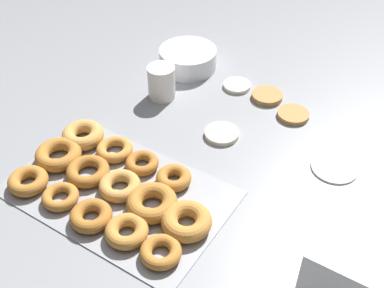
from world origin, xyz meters
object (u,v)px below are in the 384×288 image
object	(u,v)px
pancake_0	(222,134)
pancake_3	(293,115)
pancake_1	(267,96)
pancake_2	(335,167)
paper_cup	(161,82)
container_stack	(348,284)
pancake_4	(237,85)
donut_tray	(113,186)
batter_bowl	(188,59)

from	to	relation	value
pancake_0	pancake_3	size ratio (longest dim) A/B	1.04
pancake_1	pancake_2	bearing A→B (deg)	-33.39
pancake_2	pancake_3	world-z (taller)	pancake_3
paper_cup	container_stack	bearing A→B (deg)	-29.73
pancake_0	pancake_3	distance (m)	0.22
pancake_1	pancake_4	size ratio (longest dim) A/B	1.10
pancake_0	pancake_3	bearing A→B (deg)	54.54
pancake_1	pancake_4	xyz separation A→B (m)	(-0.10, 0.00, -0.00)
pancake_1	container_stack	xyz separation A→B (m)	(0.40, -0.54, 0.08)
pancake_2	pancake_4	bearing A→B (deg)	154.03
pancake_1	donut_tray	size ratio (longest dim) A/B	0.18
pancake_4	pancake_2	bearing A→B (deg)	-25.97
pancake_4	paper_cup	world-z (taller)	paper_cup
pancake_0	container_stack	xyz separation A→B (m)	(0.43, -0.32, 0.08)
container_stack	pancake_3	bearing A→B (deg)	121.67
paper_cup	pancake_0	bearing A→B (deg)	-14.46
pancake_4	donut_tray	bearing A→B (deg)	-94.25
pancake_0	pancake_1	xyz separation A→B (m)	(0.03, 0.22, 0.00)
paper_cup	pancake_4	bearing A→B (deg)	44.57
batter_bowl	container_stack	xyz separation A→B (m)	(0.69, -0.55, 0.06)
pancake_0	batter_bowl	xyz separation A→B (m)	(-0.26, 0.23, 0.03)
pancake_1	batter_bowl	world-z (taller)	batter_bowl
pancake_0	container_stack	size ratio (longest dim) A/B	0.51
pancake_4	paper_cup	distance (m)	0.23
container_stack	paper_cup	bearing A→B (deg)	150.27
pancake_4	donut_tray	xyz separation A→B (m)	(-0.04, -0.53, 0.01)
pancake_0	container_stack	bearing A→B (deg)	-36.52
batter_bowl	pancake_2	bearing A→B (deg)	-19.30
pancake_0	batter_bowl	bearing A→B (deg)	137.69
pancake_2	donut_tray	world-z (taller)	donut_tray
pancake_2	container_stack	bearing A→B (deg)	-69.04
pancake_2	donut_tray	xyz separation A→B (m)	(-0.41, -0.35, 0.01)
pancake_4	paper_cup	xyz separation A→B (m)	(-0.16, -0.16, 0.04)
pancake_3	paper_cup	size ratio (longest dim) A/B	0.89
pancake_1	batter_bowl	bearing A→B (deg)	176.64
pancake_2	donut_tray	size ratio (longest dim) A/B	0.23
pancake_0	donut_tray	size ratio (longest dim) A/B	0.18
pancake_0	pancake_4	world-z (taller)	pancake_0
pancake_0	pancake_4	bearing A→B (deg)	108.40
batter_bowl	container_stack	bearing A→B (deg)	-38.78
pancake_3	pancake_4	world-z (taller)	pancake_3
batter_bowl	paper_cup	size ratio (longest dim) A/B	1.81
donut_tray	batter_bowl	world-z (taller)	batter_bowl
donut_tray	batter_bowl	size ratio (longest dim) A/B	2.82
pancake_2	container_stack	xyz separation A→B (m)	(0.14, -0.36, 0.08)
pancake_1	pancake_3	distance (m)	0.11
pancake_1	batter_bowl	size ratio (longest dim) A/B	0.50
pancake_3	donut_tray	xyz separation A→B (m)	(-0.24, -0.48, 0.01)
pancake_2	paper_cup	size ratio (longest dim) A/B	1.15
pancake_3	container_stack	bearing A→B (deg)	-58.33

